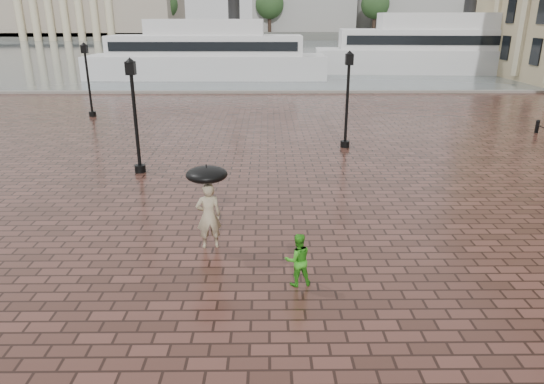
{
  "coord_description": "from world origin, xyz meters",
  "views": [
    {
      "loc": [
        -0.8,
        -9.0,
        5.96
      ],
      "look_at": [
        -0.67,
        3.65,
        1.4
      ],
      "focal_mm": 32.0,
      "sensor_mm": 36.0,
      "label": 1
    }
  ],
  "objects_px": {
    "adult_pedestrian": "(209,216)",
    "child_pedestrian": "(298,260)",
    "ferry_far": "(436,49)",
    "street_lamps": "(183,95)",
    "ferry_near": "(207,54)"
  },
  "relations": [
    {
      "from": "adult_pedestrian",
      "to": "ferry_near",
      "type": "relative_size",
      "value": 0.08
    },
    {
      "from": "child_pedestrian",
      "to": "ferry_far",
      "type": "xyz_separation_m",
      "value": [
        18.4,
        46.78,
        2.0
      ]
    },
    {
      "from": "ferry_near",
      "to": "child_pedestrian",
      "type": "bearing_deg",
      "value": -80.18
    },
    {
      "from": "child_pedestrian",
      "to": "ferry_far",
      "type": "distance_m",
      "value": 50.31
    },
    {
      "from": "adult_pedestrian",
      "to": "ferry_near",
      "type": "distance_m",
      "value": 39.88
    },
    {
      "from": "street_lamps",
      "to": "child_pedestrian",
      "type": "xyz_separation_m",
      "value": [
        4.91,
        -14.27,
        -1.67
      ]
    },
    {
      "from": "adult_pedestrian",
      "to": "child_pedestrian",
      "type": "xyz_separation_m",
      "value": [
        2.29,
        -2.01,
        -0.28
      ]
    },
    {
      "from": "street_lamps",
      "to": "adult_pedestrian",
      "type": "distance_m",
      "value": 12.61
    },
    {
      "from": "ferry_near",
      "to": "street_lamps",
      "type": "bearing_deg",
      "value": -85.43
    },
    {
      "from": "adult_pedestrian",
      "to": "child_pedestrian",
      "type": "height_order",
      "value": "adult_pedestrian"
    },
    {
      "from": "street_lamps",
      "to": "child_pedestrian",
      "type": "distance_m",
      "value": 15.18
    },
    {
      "from": "adult_pedestrian",
      "to": "ferry_far",
      "type": "relative_size",
      "value": 0.07
    },
    {
      "from": "ferry_near",
      "to": "ferry_far",
      "type": "distance_m",
      "value": 25.82
    },
    {
      "from": "street_lamps",
      "to": "adult_pedestrian",
      "type": "xyz_separation_m",
      "value": [
        2.62,
        -12.26,
        -1.4
      ]
    },
    {
      "from": "street_lamps",
      "to": "ferry_far",
      "type": "distance_m",
      "value": 40.01
    }
  ]
}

